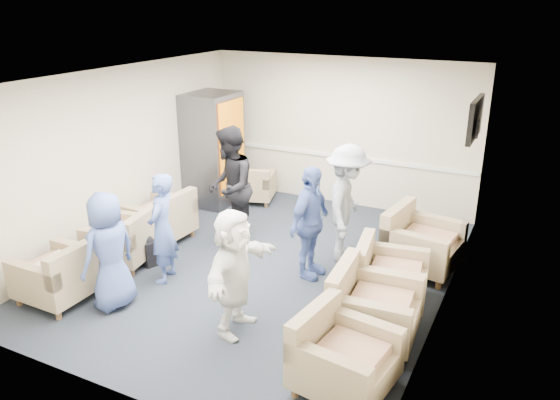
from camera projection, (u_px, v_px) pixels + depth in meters
The scene contains 25 objects.
floor at pixel (264, 267), 7.88m from camera, with size 6.00×6.00×0.00m, color black.
ceiling at pixel (261, 77), 6.94m from camera, with size 6.00×6.00×0.00m, color white.
back_wall at pixel (340, 132), 9.93m from camera, with size 5.00×0.02×2.70m, color beige.
front_wall at pixel (105, 270), 4.89m from camera, with size 5.00×0.02×2.70m, color beige.
left_wall at pixel (121, 156), 8.45m from camera, with size 0.02×6.00×2.70m, color beige.
right_wall at pixel (451, 207), 6.36m from camera, with size 0.02×6.00×2.70m, color beige.
chair_rail at pixel (339, 156), 10.07m from camera, with size 4.98×0.04×0.06m, color silver.
tv at pixel (475, 119), 7.66m from camera, with size 0.10×1.00×0.58m.
armchair_left_near at pixel (61, 276), 6.89m from camera, with size 0.87×0.87×0.69m.
armchair_left_mid at pixel (126, 241), 7.90m from camera, with size 0.98×0.98×0.69m.
armchair_left_far at pixel (162, 220), 8.63m from camera, with size 0.93×0.93×0.70m.
armchair_right_near at pixel (340, 358), 5.31m from camera, with size 0.98×0.98×0.70m.
armchair_right_midnear at pixel (369, 309), 6.11m from camera, with size 0.99×0.99×0.74m.
armchair_right_midfar at pixel (387, 278), 6.86m from camera, with size 0.98×0.98×0.69m.
armchair_right_far at pixel (418, 244), 7.70m from camera, with size 1.07×1.07×0.76m.
armchair_corner at pixel (253, 186), 10.30m from camera, with size 0.94×0.94×0.60m.
vending_machine at pixel (213, 149), 10.05m from camera, with size 0.83×0.98×2.06m.
backpack at pixel (148, 250), 7.87m from camera, with size 0.31×0.27×0.45m.
pillow at pixel (58, 263), 6.83m from camera, with size 0.46×0.34×0.13m, color beige.
person_front_left at pixel (109, 251), 6.63m from camera, with size 0.73×0.48×1.50m, color #425AA0.
person_mid_left at pixel (162, 228), 7.27m from camera, with size 0.55×0.36×1.52m, color #425AA0.
person_back_left at pixel (230, 187), 8.33m from camera, with size 0.91×0.71×1.87m, color black.
person_back_right at pixel (347, 204), 7.81m from camera, with size 1.13×0.65×1.74m, color beige.
person_mid_right at pixel (310, 223), 7.36m from camera, with size 0.93×0.39×1.59m, color #425AA0.
person_front_right at pixel (234, 272), 6.14m from camera, with size 1.39×0.44×1.50m, color white.
Camera 1 is at (3.36, -6.21, 3.64)m, focal length 35.00 mm.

